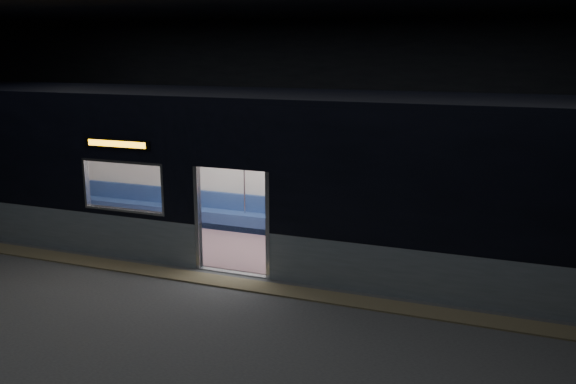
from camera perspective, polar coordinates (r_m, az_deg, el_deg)
The scene contains 7 objects.
station_floor at distance 11.01m, azimuth -7.55°, elevation -9.37°, with size 24.00×14.00×0.01m, color #47494C.
station_envelope at distance 10.18m, azimuth -8.18°, elevation 10.06°, with size 24.00×14.00×5.00m.
tactile_strip at distance 11.45m, azimuth -6.23°, elevation -8.31°, with size 22.80×0.50×0.03m, color #8C7F59.
metro_car at distance 12.67m, azimuth -2.34°, elevation 2.50°, with size 18.00×3.04×3.35m.
passenger at distance 13.76m, azimuth -0.24°, elevation -0.98°, with size 0.42×0.73×1.43m.
handbag at distance 13.58m, azimuth -0.63°, elevation -1.74°, with size 0.30×0.26×0.15m, color black.
transit_map at distance 13.49m, azimuth 5.66°, elevation 1.43°, with size 0.95×0.03×0.62m, color white.
Camera 1 is at (4.94, -8.89, 4.21)m, focal length 38.00 mm.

